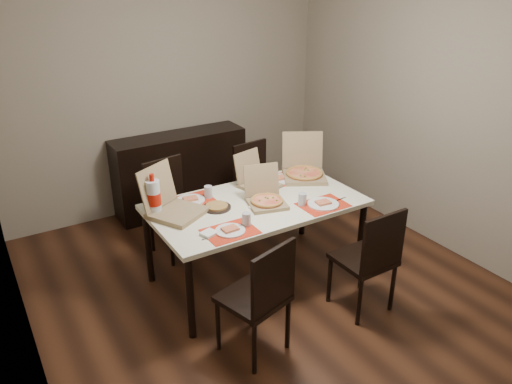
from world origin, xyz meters
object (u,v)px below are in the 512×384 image
at_px(chair_near_left, 261,295).
at_px(pizza_box_center, 266,198).
at_px(dining_table, 256,210).
at_px(dip_bowl, 255,191).
at_px(chair_far_left, 171,203).
at_px(chair_far_right, 257,183).
at_px(chair_near_right, 370,257).
at_px(soda_bottle, 154,198).
at_px(sideboard, 180,172).

bearing_deg(chair_near_left, pizza_box_center, 55.58).
height_order(dining_table, pizza_box_center, pizza_box_center).
bearing_deg(chair_near_left, dining_table, 60.40).
relative_size(dining_table, dip_bowl, 15.18).
bearing_deg(chair_far_left, chair_far_right, -0.90).
bearing_deg(dining_table, chair_near_right, -59.92).
distance_m(chair_near_right, chair_far_right, 1.72).
xyz_separation_m(dining_table, chair_near_left, (-0.49, -0.86, -0.17)).
bearing_deg(dining_table, chair_near_left, -119.60).
bearing_deg(pizza_box_center, dip_bowl, 79.97).
distance_m(chair_near_left, soda_bottle, 1.21).
distance_m(dining_table, chair_far_left, 0.97).
height_order(chair_near_right, chair_far_left, same).
bearing_deg(pizza_box_center, chair_near_right, -61.19).
height_order(dining_table, dip_bowl, dip_bowl).
distance_m(chair_far_right, dip_bowl, 0.81).
bearing_deg(chair_far_left, chair_near_left, -91.63).
bearing_deg(chair_near_right, chair_far_left, 118.77).
distance_m(chair_far_left, pizza_box_center, 1.08).
height_order(dining_table, chair_far_left, chair_far_left).
xyz_separation_m(chair_far_right, dip_bowl, (-0.42, -0.65, 0.25)).
height_order(chair_near_left, dip_bowl, chair_near_left).
bearing_deg(soda_bottle, dip_bowl, -3.35).
relative_size(chair_far_right, dip_bowl, 7.84).
relative_size(chair_near_right, soda_bottle, 2.62).
xyz_separation_m(dining_table, chair_near_right, (0.51, -0.89, -0.17)).
relative_size(chair_near_left, chair_near_right, 1.00).
height_order(chair_near_left, chair_far_right, same).
relative_size(dining_table, chair_near_left, 1.94).
relative_size(sideboard, chair_far_left, 1.61).
bearing_deg(soda_bottle, sideboard, 60.00).
distance_m(sideboard, soda_bottle, 1.72).
bearing_deg(dining_table, pizza_box_center, -45.75).
bearing_deg(chair_near_left, chair_far_left, 88.37).
height_order(chair_far_right, dip_bowl, chair_far_right).
relative_size(dining_table, chair_far_left, 1.94).
relative_size(chair_far_left, pizza_box_center, 2.28).
relative_size(pizza_box_center, dip_bowl, 3.44).
bearing_deg(soda_bottle, dining_table, -16.37).
xyz_separation_m(chair_far_right, soda_bottle, (-1.34, -0.60, 0.39)).
height_order(chair_near_left, chair_far_left, same).
distance_m(pizza_box_center, soda_bottle, 0.93).
distance_m(sideboard, chair_far_right, 0.99).
xyz_separation_m(chair_near_left, dip_bowl, (0.59, 1.05, 0.25)).
height_order(chair_far_left, chair_far_right, same).
bearing_deg(chair_near_left, chair_near_right, -1.43).
xyz_separation_m(pizza_box_center, dip_bowl, (0.04, 0.25, -0.04)).
bearing_deg(dining_table, soda_bottle, 163.63).
xyz_separation_m(chair_near_left, pizza_box_center, (0.55, 0.80, 0.29)).
relative_size(chair_near_left, pizza_box_center, 2.28).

